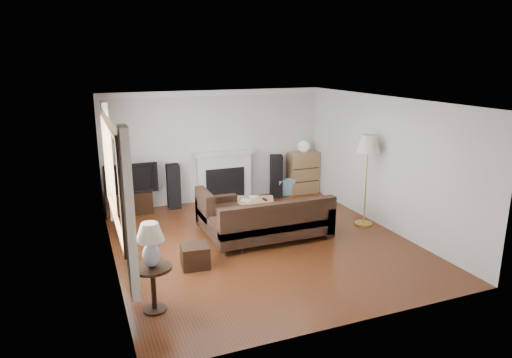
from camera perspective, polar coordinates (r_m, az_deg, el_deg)
name	(u,v)px	position (r m, az deg, el deg)	size (l,w,h in m)	color
room	(263,175)	(7.76, 0.82, 0.54)	(5.10, 5.60, 2.54)	#542712
window	(112,173)	(6.95, -17.51, 0.68)	(0.12, 2.74, 1.54)	#926036
curtain_near	(129,215)	(5.54, -15.58, -4.36)	(0.10, 0.35, 2.10)	silver
curtain_far	(109,162)	(8.47, -17.95, 2.07)	(0.10, 0.35, 2.10)	silver
fireplace	(224,176)	(10.38, -4.01, 0.36)	(1.40, 0.26, 1.15)	white
tv_stand	(129,203)	(9.93, -15.61, -2.88)	(0.94, 0.42, 0.47)	black
television	(130,177)	(9.79, -15.44, 0.21)	(1.08, 0.14, 0.62)	black
speaker_left	(174,186)	(10.04, -10.27, -0.90)	(0.27, 0.32, 0.96)	black
speaker_right	(276,176)	(10.74, 2.55, 0.39)	(0.27, 0.33, 0.98)	black
bookshelf	(303,173)	(11.04, 5.89, 0.80)	(0.73, 0.35, 1.00)	olive
globe_lamp	(304,146)	(10.90, 5.98, 4.07)	(0.28, 0.28, 0.28)	white
sectional_sofa	(271,220)	(8.14, 1.94, -5.20)	(2.33, 1.71, 0.75)	black
coffee_table	(245,210)	(9.16, -1.37, -3.92)	(1.13, 0.62, 0.44)	#9E764C
footstool	(195,256)	(7.30, -7.63, -9.50)	(0.42, 0.42, 0.36)	black
floor_lamp	(366,181)	(9.02, 13.60, -0.20)	(0.46, 0.46, 1.78)	gold
side_table	(154,289)	(6.16, -12.68, -13.21)	(0.50, 0.50, 0.62)	black
table_lamp	(151,245)	(5.90, -13.02, -8.07)	(0.36, 0.36, 0.57)	silver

